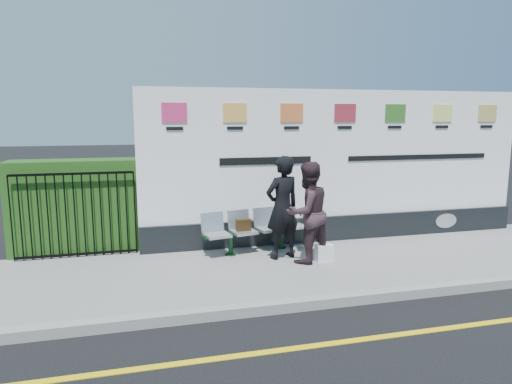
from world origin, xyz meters
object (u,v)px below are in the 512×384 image
billboard (341,176)px  bench (256,240)px  woman_right (307,212)px  woman_left (282,208)px

billboard → bench: billboard is taller
billboard → woman_right: 1.79m
bench → woman_left: bearing=-66.2°
bench → woman_right: size_ratio=1.15×
woman_left → billboard: bearing=-165.3°
billboard → woman_left: size_ratio=4.40×
bench → woman_left: (0.34, -0.49, 0.70)m
bench → woman_right: (0.69, -0.80, 0.65)m
billboard → bench: (-1.89, -0.45, -1.09)m
billboard → woman_left: bearing=-148.6°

